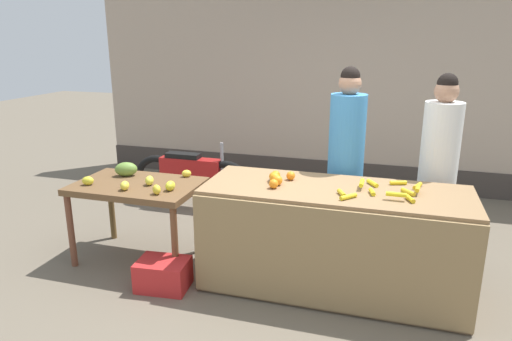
{
  "coord_description": "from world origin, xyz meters",
  "views": [
    {
      "loc": [
        0.81,
        -3.7,
        2.13
      ],
      "look_at": [
        -0.35,
        0.15,
        0.96
      ],
      "focal_mm": 32.54,
      "sensor_mm": 36.0,
      "label": 1
    }
  ],
  "objects_px": {
    "vendor_woman_blue_shirt": "(345,164)",
    "produce_crate": "(163,274)",
    "vendor_woman_white_shirt": "(437,173)",
    "produce_sack": "(242,222)",
    "parked_motorcycle": "(191,177)"
  },
  "relations": [
    {
      "from": "vendor_woman_blue_shirt",
      "to": "produce_crate",
      "type": "relative_size",
      "value": 4.24
    },
    {
      "from": "vendor_woman_white_shirt",
      "to": "produce_sack",
      "type": "relative_size",
      "value": 4.02
    },
    {
      "from": "vendor_woman_blue_shirt",
      "to": "produce_crate",
      "type": "xyz_separation_m",
      "value": [
        -1.41,
        -1.11,
        -0.81
      ]
    },
    {
      "from": "vendor_woman_blue_shirt",
      "to": "parked_motorcycle",
      "type": "height_order",
      "value": "vendor_woman_blue_shirt"
    },
    {
      "from": "parked_motorcycle",
      "to": "produce_crate",
      "type": "distance_m",
      "value": 2.04
    },
    {
      "from": "vendor_woman_blue_shirt",
      "to": "parked_motorcycle",
      "type": "xyz_separation_m",
      "value": [
        -2.01,
        0.82,
        -0.54
      ]
    },
    {
      "from": "parked_motorcycle",
      "to": "produce_crate",
      "type": "relative_size",
      "value": 3.64
    },
    {
      "from": "vendor_woman_white_shirt",
      "to": "produce_crate",
      "type": "relative_size",
      "value": 4.14
    },
    {
      "from": "vendor_woman_blue_shirt",
      "to": "parked_motorcycle",
      "type": "bearing_deg",
      "value": 157.85
    },
    {
      "from": "vendor_woman_white_shirt",
      "to": "produce_sack",
      "type": "bearing_deg",
      "value": -178.33
    },
    {
      "from": "parked_motorcycle",
      "to": "vendor_woman_white_shirt",
      "type": "bearing_deg",
      "value": -15.26
    },
    {
      "from": "parked_motorcycle",
      "to": "produce_sack",
      "type": "height_order",
      "value": "parked_motorcycle"
    },
    {
      "from": "vendor_woman_blue_shirt",
      "to": "vendor_woman_white_shirt",
      "type": "xyz_separation_m",
      "value": [
        0.83,
        0.04,
        -0.02
      ]
    },
    {
      "from": "produce_sack",
      "to": "vendor_woman_blue_shirt",
      "type": "bearing_deg",
      "value": 0.68
    },
    {
      "from": "vendor_woman_white_shirt",
      "to": "parked_motorcycle",
      "type": "bearing_deg",
      "value": 164.74
    }
  ]
}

